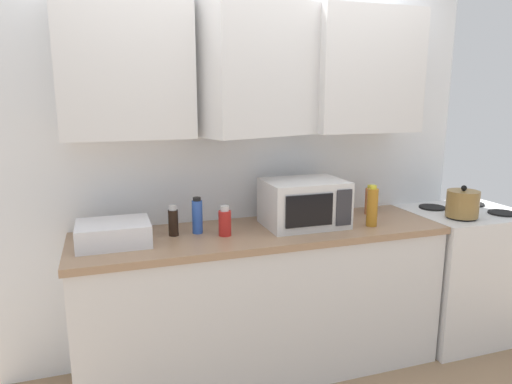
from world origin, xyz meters
name	(u,v)px	position (x,y,z in m)	size (l,w,h in m)	color
wall_back_with_cabinets	(250,113)	(0.00, -0.07, 1.57)	(3.06, 0.54, 2.60)	white
counter_run	(262,300)	(0.00, -0.30, 0.45)	(2.19, 0.63, 0.90)	silver
stove_range	(460,272)	(1.48, -0.32, 0.45)	(0.76, 0.64, 0.91)	silver
kettle	(463,204)	(1.31, -0.46, 1.00)	(0.20, 0.20, 0.21)	olive
microwave	(304,203)	(0.27, -0.29, 1.04)	(0.48, 0.37, 0.28)	silver
dish_rack	(114,233)	(-0.84, -0.30, 0.96)	(0.38, 0.30, 0.12)	silver
bottle_amber_vinegar	(372,207)	(0.66, -0.43, 1.02)	(0.07, 0.07, 0.25)	#AD701E
bottle_blue_cleaner	(197,216)	(-0.38, -0.24, 1.00)	(0.06, 0.06, 0.21)	#2D56B7
bottle_spice_jar	(371,200)	(0.81, -0.18, 0.99)	(0.08, 0.08, 0.20)	#BC6638
bottle_red_sauce	(225,222)	(-0.24, -0.34, 0.98)	(0.07, 0.07, 0.17)	red
bottle_soy_dark	(173,221)	(-0.51, -0.25, 0.98)	(0.06, 0.06, 0.18)	black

